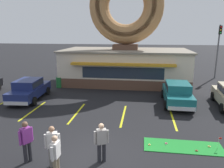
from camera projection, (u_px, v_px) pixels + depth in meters
The scene contains 21 objects.
ground_plane at pixel (93, 160), 8.92m from camera, with size 160.00×160.00×0.00m, color black.
donut_shop_building at pixel (125, 46), 21.43m from camera, with size 12.30×6.75×10.96m.
putting_mat at pixel (183, 147), 9.92m from camera, with size 3.51×1.24×0.03m, color #1E842D.
mini_donut_near_left at pixel (149, 145), 10.03m from camera, with size 0.13×0.13×0.04m, color #E5C666.
mini_donut_near_right at pixel (197, 151), 9.53m from camera, with size 0.13×0.13×0.04m, color brown.
mini_donut_mid_left at pixel (166, 143), 10.15m from camera, with size 0.13×0.13×0.04m, color #D8667F.
mini_donut_mid_centre at pixel (209, 146), 9.87m from camera, with size 0.13×0.13×0.04m, color #E5C666.
golf_ball at pixel (166, 144), 10.05m from camera, with size 0.04×0.04×0.04m, color white.
putting_flag_pin at pixel (219, 140), 9.64m from camera, with size 0.13×0.01×0.55m.
car_teal at pixel (177, 92), 15.56m from camera, with size 2.00×4.57×1.60m.
car_navy at pixel (29, 89), 16.59m from camera, with size 2.23×4.67×1.60m.
pedestrian_blue_sweater_man at pixel (26, 140), 8.57m from camera, with size 0.40×0.53×1.74m.
pedestrian_hooded_kid at pixel (53, 145), 8.28m from camera, with size 0.57×0.34×1.68m.
pedestrian_leather_jacket_man at pixel (101, 141), 8.59m from camera, with size 0.56×0.37×1.65m.
pedestrian_clipboard_woman at pixel (56, 154), 7.70m from camera, with size 0.25×0.60×1.61m.
trash_bin at pixel (59, 82), 20.31m from camera, with size 0.57×0.57×0.97m.
traffic_light_pole at pixel (218, 45), 23.56m from camera, with size 0.28×0.47×5.80m.
parking_stripe_left at pixel (33, 111), 14.45m from camera, with size 0.12×3.60×0.01m, color yellow.
parking_stripe_mid_left at pixel (77, 113), 14.04m from camera, with size 0.12×3.60×0.01m, color yellow.
parking_stripe_centre at pixel (123, 115), 13.62m from camera, with size 0.12×3.60×0.01m, color yellow.
parking_stripe_mid_right at pixel (173, 118), 13.21m from camera, with size 0.12×3.60×0.01m, color yellow.
Camera 1 is at (1.90, -7.75, 5.13)m, focal length 35.00 mm.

